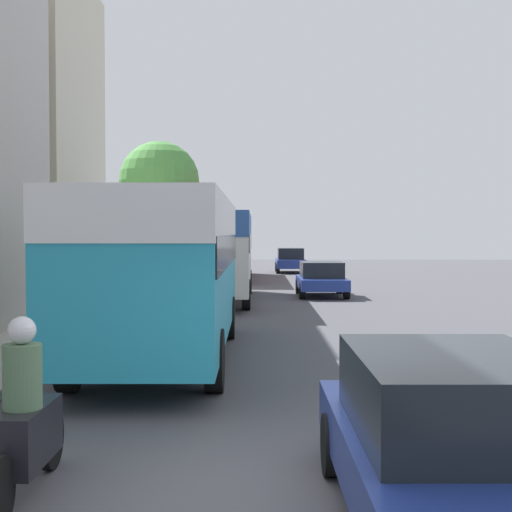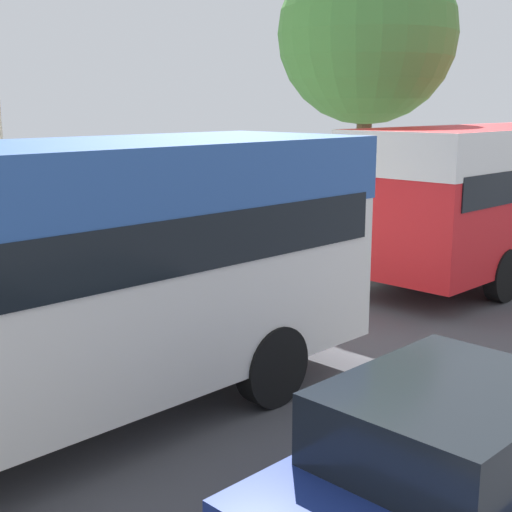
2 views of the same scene
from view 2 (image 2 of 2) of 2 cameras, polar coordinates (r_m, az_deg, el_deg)
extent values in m
cylinder|color=black|center=(10.38, -8.12, -5.41)|extent=(0.28, 1.00, 1.00)
cylinder|color=black|center=(8.72, 1.31, -8.73)|extent=(0.28, 1.00, 1.00)
cylinder|color=black|center=(15.02, 11.24, -0.05)|extent=(0.28, 1.00, 1.00)
cylinder|color=black|center=(13.92, 19.11, -1.45)|extent=(0.28, 1.00, 1.00)
cube|color=navy|center=(6.44, 15.01, -16.77)|extent=(1.82, 3.80, 0.43)
cube|color=black|center=(6.20, 15.27, -12.54)|extent=(1.60, 2.09, 0.61)
cylinder|color=black|center=(7.82, 13.94, -13.07)|extent=(0.22, 0.64, 0.64)
cylinder|color=brown|center=(17.46, 8.52, 6.33)|extent=(0.36, 0.36, 3.48)
sphere|color=#47893D|center=(17.45, 8.88, 17.15)|extent=(4.15, 4.15, 4.15)
camera|label=1|loc=(23.69, -121.09, -8.99)|focal=50.00mm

